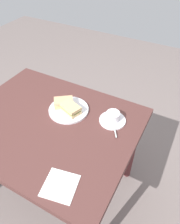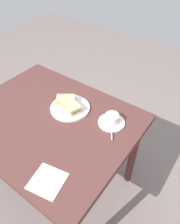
# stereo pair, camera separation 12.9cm
# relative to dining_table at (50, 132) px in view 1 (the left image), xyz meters

# --- Properties ---
(ground_plane) EXTENTS (6.00, 6.00, 0.00)m
(ground_plane) POSITION_rel_dining_table_xyz_m (0.00, 0.00, -0.64)
(ground_plane) COLOR slate
(dining_table) EXTENTS (1.05, 0.83, 0.73)m
(dining_table) POSITION_rel_dining_table_xyz_m (0.00, 0.00, 0.00)
(dining_table) COLOR #522E2B
(dining_table) RESTS_ON ground_plane
(sandwich_plate) EXTENTS (0.25, 0.25, 0.01)m
(sandwich_plate) POSITION_rel_dining_table_xyz_m (0.06, 0.15, 0.10)
(sandwich_plate) COLOR white
(sandwich_plate) RESTS_ON dining_table
(sandwich_front) EXTENTS (0.14, 0.11, 0.05)m
(sandwich_front) POSITION_rel_dining_table_xyz_m (0.08, 0.13, 0.13)
(sandwich_front) COLOR #D8B780
(sandwich_front) RESTS_ON sandwich_plate
(sandwich_back) EXTENTS (0.14, 0.13, 0.05)m
(sandwich_back) POSITION_rel_dining_table_xyz_m (0.01, 0.16, 0.13)
(sandwich_back) COLOR tan
(sandwich_back) RESTS_ON sandwich_plate
(coffee_saucer) EXTENTS (0.16, 0.16, 0.01)m
(coffee_saucer) POSITION_rel_dining_table_xyz_m (0.34, 0.19, 0.10)
(coffee_saucer) COLOR white
(coffee_saucer) RESTS_ON dining_table
(coffee_cup) EXTENTS (0.08, 0.11, 0.06)m
(coffee_cup) POSITION_rel_dining_table_xyz_m (0.34, 0.19, 0.13)
(coffee_cup) COLOR white
(coffee_cup) RESTS_ON coffee_saucer
(spoon) EXTENTS (0.06, 0.09, 0.01)m
(spoon) POSITION_rel_dining_table_xyz_m (0.38, 0.13, 0.10)
(spoon) COLOR silver
(spoon) RESTS_ON coffee_saucer
(napkin) EXTENTS (0.18, 0.18, 0.00)m
(napkin) POSITION_rel_dining_table_xyz_m (0.30, -0.30, 0.09)
(napkin) COLOR white
(napkin) RESTS_ON dining_table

